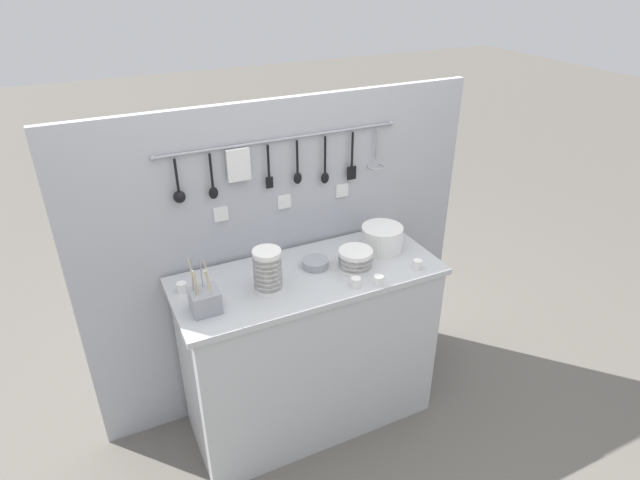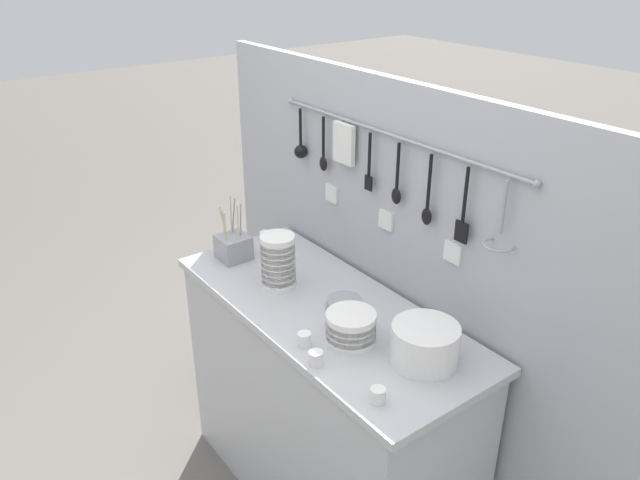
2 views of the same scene
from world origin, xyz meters
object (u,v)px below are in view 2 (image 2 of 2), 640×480
at_px(cup_centre, 304,339).
at_px(cup_beside_plates, 265,237).
at_px(cutlery_caddy, 233,247).
at_px(plate_stack, 425,344).
at_px(cup_front_left, 316,358).
at_px(steel_mixing_bowl, 344,304).
at_px(cup_back_right, 378,395).
at_px(bowl_stack_short_front, 351,328).
at_px(bowl_stack_back_corner, 278,261).

distance_m(cup_centre, cup_beside_plates, 0.80).
xyz_separation_m(cutlery_caddy, cup_beside_plates, (-0.06, 0.19, -0.03)).
xyz_separation_m(plate_stack, cup_centre, (-0.29, -0.25, -0.04)).
relative_size(plate_stack, cup_front_left, 4.62).
height_order(steel_mixing_bowl, cup_back_right, cup_back_right).
distance_m(bowl_stack_short_front, cup_beside_plates, 0.83).
bearing_deg(bowl_stack_short_front, cup_back_right, -24.52).
relative_size(steel_mixing_bowl, cup_beside_plates, 2.83).
height_order(bowl_stack_short_front, cutlery_caddy, cutlery_caddy).
bearing_deg(cutlery_caddy, cup_centre, -10.18).
bearing_deg(steel_mixing_bowl, cup_front_left, -53.88).
relative_size(bowl_stack_back_corner, cup_centre, 4.56).
bearing_deg(cutlery_caddy, steel_mixing_bowl, 11.69).
xyz_separation_m(plate_stack, steel_mixing_bowl, (-0.39, -0.01, -0.04)).
xyz_separation_m(bowl_stack_back_corner, cutlery_caddy, (-0.30, -0.03, -0.05)).
bearing_deg(cup_back_right, bowl_stack_short_front, 155.48).
xyz_separation_m(bowl_stack_short_front, plate_stack, (0.22, 0.12, 0.01)).
xyz_separation_m(plate_stack, cup_back_right, (0.06, -0.24, -0.04)).
relative_size(bowl_stack_short_front, cutlery_caddy, 0.64).
bearing_deg(bowl_stack_short_front, cup_centre, -118.16).
distance_m(cup_centre, cup_front_left, 0.11).
bearing_deg(plate_stack, cutlery_caddy, -172.35).
bearing_deg(bowl_stack_back_corner, cup_front_left, -20.12).
xyz_separation_m(bowl_stack_back_corner, steel_mixing_bowl, (0.28, 0.10, -0.09)).
distance_m(cup_centre, cup_back_right, 0.35).
distance_m(bowl_stack_short_front, cup_front_left, 0.17).
bearing_deg(cup_centre, cutlery_caddy, 169.82).
bearing_deg(cutlery_caddy, bowl_stack_short_front, 1.11).
bearing_deg(cup_back_right, bowl_stack_back_corner, 169.27).
distance_m(cutlery_caddy, cup_centre, 0.69).
relative_size(plate_stack, cup_beside_plates, 4.62).
distance_m(steel_mixing_bowl, cup_beside_plates, 0.65).
height_order(bowl_stack_back_corner, steel_mixing_bowl, bowl_stack_back_corner).
distance_m(bowl_stack_short_front, cup_centre, 0.16).
bearing_deg(plate_stack, bowl_stack_back_corner, -171.08).
relative_size(cutlery_caddy, cup_front_left, 5.63).
bearing_deg(steel_mixing_bowl, bowl_stack_short_front, -32.48).
relative_size(bowl_stack_back_corner, plate_stack, 0.99).
bearing_deg(plate_stack, cup_beside_plates, 176.79).
xyz_separation_m(cup_centre, cup_back_right, (0.35, 0.01, 0.00)).
bearing_deg(cup_front_left, plate_stack, 55.93).
height_order(cup_centre, cup_front_left, same).
xyz_separation_m(cutlery_caddy, cup_front_left, (0.78, -0.15, -0.03)).
xyz_separation_m(steel_mixing_bowl, cup_back_right, (0.45, -0.23, 0.00)).
height_order(cup_beside_plates, cup_front_left, same).
bearing_deg(cup_back_right, cup_beside_plates, 164.54).
distance_m(bowl_stack_short_front, steel_mixing_bowl, 0.20).
relative_size(cup_beside_plates, cup_front_left, 1.00).
height_order(cutlery_caddy, cup_back_right, cutlery_caddy).
bearing_deg(cup_beside_plates, plate_stack, -3.21).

